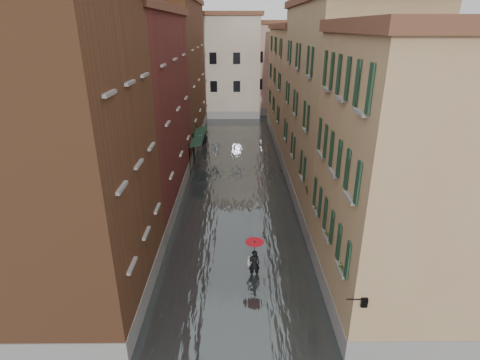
{
  "coord_description": "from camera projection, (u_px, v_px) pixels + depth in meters",
  "views": [
    {
      "loc": [
        0.04,
        -16.21,
        11.71
      ],
      "look_at": [
        0.2,
        4.99,
        3.0
      ],
      "focal_mm": 28.0,
      "sensor_mm": 36.0,
      "label": 1
    }
  ],
  "objects": [
    {
      "name": "ground",
      "position": [
        237.0,
        270.0,
        19.44
      ],
      "size": [
        120.0,
        120.0,
        0.0
      ],
      "primitive_type": "plane",
      "color": "#59595C",
      "rests_on": "ground"
    },
    {
      "name": "floodwater",
      "position": [
        237.0,
        176.0,
        31.43
      ],
      "size": [
        10.0,
        60.0,
        0.2
      ],
      "primitive_type": "cube",
      "color": "#3D4344",
      "rests_on": "ground"
    },
    {
      "name": "building_left_near",
      "position": [
        63.0,
        166.0,
        15.07
      ],
      "size": [
        6.0,
        8.0,
        13.0
      ],
      "primitive_type": "cube",
      "color": "brown",
      "rests_on": "ground"
    },
    {
      "name": "building_left_mid",
      "position": [
        133.0,
        114.0,
        25.34
      ],
      "size": [
        6.0,
        14.0,
        12.5
      ],
      "primitive_type": "cube",
      "color": "maroon",
      "rests_on": "ground"
    },
    {
      "name": "building_left_far",
      "position": [
        170.0,
        75.0,
        38.93
      ],
      "size": [
        6.0,
        16.0,
        14.0
      ],
      "primitive_type": "cube",
      "color": "brown",
      "rests_on": "ground"
    },
    {
      "name": "building_right_near",
      "position": [
        406.0,
        182.0,
        15.46
      ],
      "size": [
        6.0,
        8.0,
        11.5
      ],
      "primitive_type": "cube",
      "color": "#A27853",
      "rests_on": "ground"
    },
    {
      "name": "building_right_mid",
      "position": [
        340.0,
        110.0,
        25.35
      ],
      "size": [
        6.0,
        14.0,
        13.0
      ],
      "primitive_type": "cube",
      "color": "#94885A",
      "rests_on": "ground"
    },
    {
      "name": "building_right_far",
      "position": [
        303.0,
        88.0,
        39.51
      ],
      "size": [
        6.0,
        16.0,
        11.5
      ],
      "primitive_type": "cube",
      "color": "#A27853",
      "rests_on": "ground"
    },
    {
      "name": "building_end_cream",
      "position": [
        215.0,
        67.0,
        52.1
      ],
      "size": [
        12.0,
        9.0,
        13.0
      ],
      "primitive_type": "cube",
      "color": "beige",
      "rests_on": "ground"
    },
    {
      "name": "building_end_pink",
      "position": [
        278.0,
        69.0,
        54.2
      ],
      "size": [
        10.0,
        9.0,
        12.0
      ],
      "primitive_type": "cube",
      "color": "tan",
      "rests_on": "ground"
    },
    {
      "name": "awning_near",
      "position": [
        196.0,
        142.0,
        32.24
      ],
      "size": [
        1.09,
        2.93,
        2.8
      ],
      "color": "#153020",
      "rests_on": "ground"
    },
    {
      "name": "awning_far",
      "position": [
        200.0,
        132.0,
        35.41
      ],
      "size": [
        1.09,
        3.12,
        2.8
      ],
      "color": "#153020",
      "rests_on": "ground"
    },
    {
      "name": "wall_lantern",
      "position": [
        363.0,
        301.0,
        12.78
      ],
      "size": [
        0.71,
        0.22,
        0.35
      ],
      "color": "black",
      "rests_on": "ground"
    },
    {
      "name": "window_planters",
      "position": [
        319.0,
        204.0,
        18.65
      ],
      "size": [
        0.59,
        10.84,
        0.84
      ],
      "color": "#973531",
      "rests_on": "ground"
    },
    {
      "name": "pedestrian_main",
      "position": [
        254.0,
        256.0,
        18.39
      ],
      "size": [
        0.95,
        0.95,
        2.06
      ],
      "color": "black",
      "rests_on": "ground"
    },
    {
      "name": "pedestrian_far",
      "position": [
        205.0,
        140.0,
        38.77
      ],
      "size": [
        1.0,
        0.88,
        1.73
      ],
      "primitive_type": "imported",
      "rotation": [
        0.0,
        0.0,
        -0.31
      ],
      "color": "black",
      "rests_on": "ground"
    }
  ]
}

